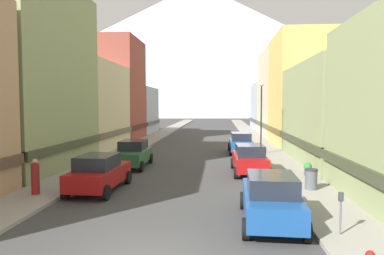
% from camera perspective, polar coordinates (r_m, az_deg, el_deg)
% --- Properties ---
extents(sidewalk_left, '(2.50, 100.00, 0.15)m').
position_cam_1_polar(sidewalk_left, '(44.82, -6.12, -1.57)').
color(sidewalk_left, gray).
rests_on(sidewalk_left, ground).
extents(sidewalk_right, '(2.50, 100.00, 0.15)m').
position_cam_1_polar(sidewalk_right, '(44.26, 10.00, -1.67)').
color(sidewalk_right, gray).
rests_on(sidewalk_right, ground).
extents(storefront_left_1, '(8.02, 10.61, 11.89)m').
position_cam_1_polar(storefront_left_1, '(25.68, -27.08, 6.84)').
color(storefront_left_1, '#8C9966').
rests_on(storefront_left_1, ground).
extents(storefront_left_2, '(9.42, 9.84, 7.96)m').
position_cam_1_polar(storefront_left_2, '(35.06, -19.17, 2.94)').
color(storefront_left_2, beige).
rests_on(storefront_left_2, ground).
extents(storefront_left_3, '(6.97, 8.07, 11.84)m').
position_cam_1_polar(storefront_left_3, '(43.18, -12.85, 5.68)').
color(storefront_left_3, brown).
rests_on(storefront_left_3, ground).
extents(storefront_left_4, '(6.86, 9.12, 6.60)m').
position_cam_1_polar(storefront_left_4, '(51.74, -9.81, 2.54)').
color(storefront_left_4, '#99A5B2').
rests_on(storefront_left_4, ground).
extents(storefront_right_1, '(8.66, 12.46, 7.08)m').
position_cam_1_polar(storefront_right_1, '(27.62, 25.03, 1.76)').
color(storefront_right_1, '#8C9966').
rests_on(storefront_right_1, ground).
extents(storefront_right_2, '(7.60, 9.06, 11.22)m').
position_cam_1_polar(storefront_right_2, '(38.08, 18.48, 5.40)').
color(storefront_right_2, '#D8B259').
rests_on(storefront_right_2, ground).
extents(storefront_right_3, '(9.07, 12.07, 11.11)m').
position_cam_1_polar(storefront_right_3, '(48.65, 16.29, 4.98)').
color(storefront_right_3, beige).
rests_on(storefront_right_3, ground).
extents(storefront_right_4, '(7.25, 11.35, 7.62)m').
position_cam_1_polar(storefront_right_4, '(60.59, 13.04, 3.13)').
color(storefront_right_4, '#99A5B2').
rests_on(storefront_right_4, ground).
extents(car_left_0, '(2.20, 4.46, 1.78)m').
position_cam_1_polar(car_left_0, '(17.84, -14.69, -7.02)').
color(car_left_0, '#9E1111').
rests_on(car_left_0, ground).
extents(car_left_1, '(2.11, 4.42, 1.78)m').
position_cam_1_polar(car_left_1, '(24.14, -9.48, -4.15)').
color(car_left_1, '#265933').
rests_on(car_left_1, ground).
extents(car_right_0, '(2.21, 4.47, 1.78)m').
position_cam_1_polar(car_right_0, '(12.95, 12.54, -11.06)').
color(car_right_0, '#19478C').
rests_on(car_right_0, ground).
extents(car_right_1, '(2.15, 4.44, 1.78)m').
position_cam_1_polar(car_right_1, '(21.81, 9.21, -4.99)').
color(car_right_1, '#9E1111').
rests_on(car_right_1, ground).
extents(car_right_2, '(2.10, 4.42, 1.78)m').
position_cam_1_polar(car_right_2, '(30.79, 7.83, -2.44)').
color(car_right_2, '#19478C').
rests_on(car_right_2, ground).
extents(parking_meter_near, '(0.14, 0.10, 1.33)m').
position_cam_1_polar(parking_meter_near, '(12.16, 22.75, -11.69)').
color(parking_meter_near, '#595960').
rests_on(parking_meter_near, sidewalk_right).
extents(trash_bin_right, '(0.59, 0.59, 0.98)m').
position_cam_1_polar(trash_bin_right, '(17.98, 18.57, -7.83)').
color(trash_bin_right, '#4C5156').
rests_on(trash_bin_right, sidewalk_right).
extents(potted_plant_0, '(0.46, 0.46, 0.74)m').
position_cam_1_polar(potted_plant_0, '(21.36, 18.07, -6.29)').
color(potted_plant_0, '#4C4C51').
rests_on(potted_plant_0, sidewalk_right).
extents(pedestrian_0, '(0.36, 0.36, 1.61)m').
position_cam_1_polar(pedestrian_0, '(17.57, -23.83, -7.42)').
color(pedestrian_0, maroon).
rests_on(pedestrian_0, sidewalk_left).
extents(streetlamp_right, '(0.36, 0.36, 5.86)m').
position_cam_1_polar(streetlamp_right, '(29.40, 11.06, 3.26)').
color(streetlamp_right, black).
rests_on(streetlamp_right, sidewalk_right).
extents(mountain_backdrop, '(324.60, 324.60, 93.78)m').
position_cam_1_polar(mountain_backdrop, '(272.73, 1.01, 12.72)').
color(mountain_backdrop, silver).
rests_on(mountain_backdrop, ground).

